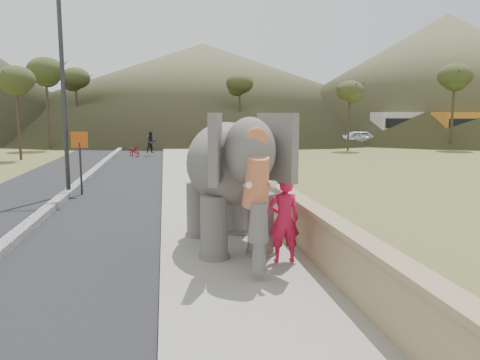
% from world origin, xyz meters
% --- Properties ---
extents(ground, '(160.00, 160.00, 0.00)m').
position_xyz_m(ground, '(0.00, 0.00, 0.00)').
color(ground, olive).
rests_on(ground, ground).
extents(road, '(7.00, 120.00, 0.03)m').
position_xyz_m(road, '(-5.00, 10.00, 0.01)').
color(road, black).
rests_on(road, ground).
extents(median, '(0.35, 120.00, 0.22)m').
position_xyz_m(median, '(-5.00, 10.00, 0.11)').
color(median, black).
rests_on(median, ground).
extents(walkway, '(3.00, 120.00, 0.15)m').
position_xyz_m(walkway, '(0.00, 10.00, 0.07)').
color(walkway, '#9E9687').
rests_on(walkway, ground).
extents(parapet, '(0.30, 120.00, 1.10)m').
position_xyz_m(parapet, '(1.65, 10.00, 0.55)').
color(parapet, tan).
rests_on(parapet, ground).
extents(lamppost, '(1.76, 0.36, 8.00)m').
position_xyz_m(lamppost, '(-4.69, 11.13, 4.87)').
color(lamppost, '#2F2F34').
rests_on(lamppost, ground).
extents(signboard, '(0.60, 0.08, 2.40)m').
position_xyz_m(signboard, '(-4.50, 11.00, 1.64)').
color(signboard, '#2D2D33').
rests_on(signboard, ground).
extents(distant_car, '(4.46, 2.40, 1.44)m').
position_xyz_m(distant_car, '(16.78, 33.90, 0.72)').
color(distant_car, silver).
rests_on(distant_car, ground).
extents(bus_white, '(11.15, 3.25, 3.10)m').
position_xyz_m(bus_white, '(23.91, 35.12, 1.55)').
color(bus_white, silver).
rests_on(bus_white, ground).
extents(hill_right, '(56.00, 56.00, 16.00)m').
position_xyz_m(hill_right, '(36.00, 52.00, 8.00)').
color(hill_right, brown).
rests_on(hill_right, ground).
extents(hill_far, '(80.00, 80.00, 14.00)m').
position_xyz_m(hill_far, '(5.00, 70.00, 7.00)').
color(hill_far, brown).
rests_on(hill_far, ground).
extents(elephant_and_man, '(2.48, 4.21, 2.91)m').
position_xyz_m(elephant_and_man, '(0.02, 3.07, 1.59)').
color(elephant_and_man, slate).
rests_on(elephant_and_man, ground).
extents(motorcyclist, '(2.25, 1.74, 1.76)m').
position_xyz_m(motorcyclist, '(-2.98, 26.54, 0.68)').
color(motorcyclist, maroon).
rests_on(motorcyclist, ground).
extents(trees, '(47.68, 42.56, 7.97)m').
position_xyz_m(trees, '(3.09, 28.91, 3.63)').
color(trees, '#473828').
rests_on(trees, ground).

